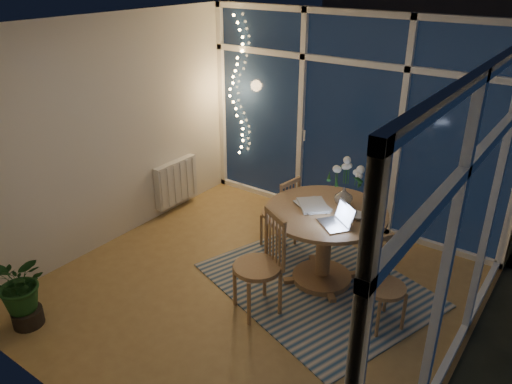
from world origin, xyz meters
TOP-DOWN VIEW (x-y plane):
  - floor at (0.00, 0.00)m, footprint 4.00×4.00m
  - ceiling at (0.00, 0.00)m, footprint 4.00×4.00m
  - wall_back at (0.00, 2.00)m, footprint 4.00×0.04m
  - wall_front at (0.00, -2.00)m, footprint 4.00×0.04m
  - wall_left at (-2.00, 0.00)m, footprint 0.04×4.00m
  - wall_right at (2.00, 0.00)m, footprint 0.04×4.00m
  - window_wall_back at (0.00, 1.96)m, footprint 4.00×0.10m
  - window_wall_right at (1.96, 0.00)m, footprint 0.10×4.00m
  - radiator at (-1.94, 0.90)m, footprint 0.10×0.70m
  - fairy_lights at (-1.65, 1.88)m, footprint 0.24×0.10m
  - garden_patio at (0.50, 5.00)m, footprint 12.00×6.00m
  - garden_fence at (0.00, 5.50)m, footprint 11.00×0.08m
  - neighbour_roof at (0.30, 8.50)m, footprint 7.00×3.00m
  - garden_shrubs at (-0.80, 3.40)m, footprint 0.90×0.90m
  - rug at (0.48, 0.47)m, footprint 2.59×2.32m
  - dining_table at (0.48, 0.57)m, footprint 1.55×1.55m
  - chair_left at (-0.30, 0.90)m, footprint 0.47×0.47m
  - chair_right at (1.26, 0.27)m, footprint 0.56×0.56m
  - chair_front at (0.20, -0.23)m, footprint 0.65×0.65m
  - laptop at (0.68, 0.34)m, footprint 0.41×0.40m
  - flower_vase at (0.56, 0.77)m, footprint 0.26×0.26m
  - bowl at (0.79, 0.61)m, footprint 0.19×0.19m
  - newspapers at (0.32, 0.58)m, footprint 0.44×0.43m
  - phone at (0.47, 0.53)m, footprint 0.11×0.07m
  - potted_plant at (-1.41, -1.65)m, footprint 0.59×0.53m

SIDE VIEW (x-z plane):
  - garden_patio at x=0.50m, z-range -0.11..-0.01m
  - floor at x=0.00m, z-range 0.00..0.00m
  - rug at x=0.48m, z-range 0.00..0.01m
  - potted_plant at x=-1.41m, z-range 0.00..0.76m
  - radiator at x=-1.94m, z-range 0.11..0.69m
  - dining_table at x=0.48m, z-range 0.00..0.83m
  - chair_right at x=1.26m, z-range 0.00..0.87m
  - garden_shrubs at x=-0.80m, z-range 0.00..0.90m
  - chair_left at x=-0.30m, z-range 0.00..0.90m
  - chair_front at x=0.20m, z-range 0.00..1.03m
  - phone at x=0.47m, z-range 0.83..0.84m
  - newspapers at x=0.32m, z-range 0.83..0.86m
  - bowl at x=0.79m, z-range 0.83..0.87m
  - garden_fence at x=0.00m, z-range 0.00..1.80m
  - flower_vase at x=0.56m, z-range 0.83..1.04m
  - laptop at x=0.68m, z-range 0.83..1.06m
  - wall_back at x=0.00m, z-range 0.00..2.60m
  - wall_front at x=0.00m, z-range 0.00..2.60m
  - wall_left at x=-2.00m, z-range 0.00..2.60m
  - wall_right at x=2.00m, z-range 0.00..2.60m
  - window_wall_back at x=0.00m, z-range 0.00..2.60m
  - window_wall_right at x=1.96m, z-range 0.00..2.60m
  - fairy_lights at x=-1.65m, z-range 0.60..2.45m
  - neighbour_roof at x=0.30m, z-range 1.10..3.30m
  - ceiling at x=0.00m, z-range 2.60..2.60m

